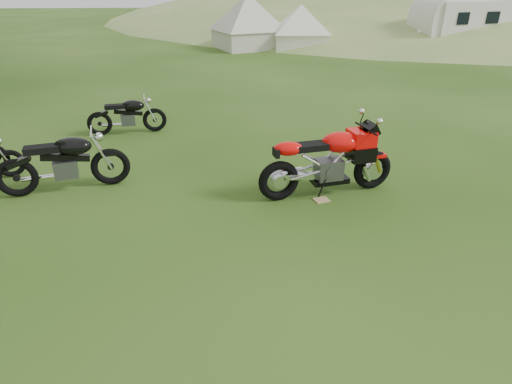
{
  "coord_description": "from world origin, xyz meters",
  "views": [
    {
      "loc": [
        -0.46,
        -5.05,
        3.28
      ],
      "look_at": [
        -0.15,
        0.4,
        0.59
      ],
      "focal_mm": 30.0,
      "sensor_mm": 36.0,
      "label": 1
    }
  ],
  "objects_px": {
    "caravan": "(461,26)",
    "vintage_moto_a": "(63,161)",
    "plywood_board": "(321,200)",
    "vintage_moto_d": "(127,114)",
    "tent_left": "(248,22)",
    "sport_motorcycle": "(328,156)",
    "tent_right": "(429,27)",
    "tent_mid": "(301,25)"
  },
  "relations": [
    {
      "from": "plywood_board",
      "to": "caravan",
      "type": "relative_size",
      "value": 0.05
    },
    {
      "from": "sport_motorcycle",
      "to": "tent_left",
      "type": "bearing_deg",
      "value": 79.68
    },
    {
      "from": "tent_left",
      "to": "tent_right",
      "type": "distance_m",
      "value": 9.49
    },
    {
      "from": "tent_left",
      "to": "tent_right",
      "type": "bearing_deg",
      "value": -27.74
    },
    {
      "from": "vintage_moto_a",
      "to": "vintage_moto_d",
      "type": "xyz_separation_m",
      "value": [
        0.4,
        3.1,
        -0.09
      ]
    },
    {
      "from": "vintage_moto_d",
      "to": "tent_right",
      "type": "relative_size",
      "value": 0.67
    },
    {
      "from": "tent_mid",
      "to": "tent_right",
      "type": "relative_size",
      "value": 1.03
    },
    {
      "from": "vintage_moto_a",
      "to": "plywood_board",
      "type": "bearing_deg",
      "value": -24.03
    },
    {
      "from": "tent_left",
      "to": "caravan",
      "type": "relative_size",
      "value": 0.59
    },
    {
      "from": "sport_motorcycle",
      "to": "caravan",
      "type": "xyz_separation_m",
      "value": [
        10.33,
        16.38,
        0.55
      ]
    },
    {
      "from": "vintage_moto_a",
      "to": "vintage_moto_d",
      "type": "relative_size",
      "value": 1.19
    },
    {
      "from": "sport_motorcycle",
      "to": "plywood_board",
      "type": "height_order",
      "value": "sport_motorcycle"
    },
    {
      "from": "caravan",
      "to": "sport_motorcycle",
      "type": "bearing_deg",
      "value": -137.23
    },
    {
      "from": "sport_motorcycle",
      "to": "vintage_moto_a",
      "type": "distance_m",
      "value": 4.48
    },
    {
      "from": "tent_mid",
      "to": "plywood_board",
      "type": "bearing_deg",
      "value": -94.92
    },
    {
      "from": "vintage_moto_d",
      "to": "caravan",
      "type": "xyz_separation_m",
      "value": [
        14.4,
        12.9,
        0.77
      ]
    },
    {
      "from": "plywood_board",
      "to": "caravan",
      "type": "bearing_deg",
      "value": 57.87
    },
    {
      "from": "vintage_moto_a",
      "to": "tent_right",
      "type": "distance_m",
      "value": 21.08
    },
    {
      "from": "plywood_board",
      "to": "vintage_moto_d",
      "type": "bearing_deg",
      "value": 136.55
    },
    {
      "from": "tent_left",
      "to": "caravan",
      "type": "xyz_separation_m",
      "value": [
        10.97,
        -1.48,
        -0.11
      ]
    },
    {
      "from": "tent_right",
      "to": "vintage_moto_a",
      "type": "bearing_deg",
      "value": -134.87
    },
    {
      "from": "vintage_moto_a",
      "to": "tent_right",
      "type": "height_order",
      "value": "tent_right"
    },
    {
      "from": "caravan",
      "to": "plywood_board",
      "type": "bearing_deg",
      "value": -137.12
    },
    {
      "from": "plywood_board",
      "to": "vintage_moto_a",
      "type": "xyz_separation_m",
      "value": [
        -4.35,
        0.64,
        0.54
      ]
    },
    {
      "from": "tent_mid",
      "to": "caravan",
      "type": "height_order",
      "value": "caravan"
    },
    {
      "from": "sport_motorcycle",
      "to": "tent_mid",
      "type": "xyz_separation_m",
      "value": [
        2.17,
        17.49,
        0.5
      ]
    },
    {
      "from": "plywood_board",
      "to": "vintage_moto_a",
      "type": "distance_m",
      "value": 4.43
    },
    {
      "from": "plywood_board",
      "to": "tent_mid",
      "type": "relative_size",
      "value": 0.09
    },
    {
      "from": "tent_left",
      "to": "caravan",
      "type": "height_order",
      "value": "tent_left"
    },
    {
      "from": "vintage_moto_a",
      "to": "tent_mid",
      "type": "distance_m",
      "value": 18.36
    },
    {
      "from": "sport_motorcycle",
      "to": "tent_right",
      "type": "xyz_separation_m",
      "value": [
        8.79,
        16.77,
        0.47
      ]
    },
    {
      "from": "caravan",
      "to": "vintage_moto_a",
      "type": "bearing_deg",
      "value": -147.75
    },
    {
      "from": "plywood_board",
      "to": "tent_right",
      "type": "distance_m",
      "value": 19.25
    },
    {
      "from": "vintage_moto_a",
      "to": "tent_right",
      "type": "relative_size",
      "value": 0.79
    },
    {
      "from": "tent_left",
      "to": "tent_mid",
      "type": "bearing_deg",
      "value": -28.67
    },
    {
      "from": "vintage_moto_d",
      "to": "tent_left",
      "type": "distance_m",
      "value": 14.81
    },
    {
      "from": "caravan",
      "to": "tent_left",
      "type": "bearing_deg",
      "value": 157.32
    },
    {
      "from": "vintage_moto_d",
      "to": "tent_mid",
      "type": "distance_m",
      "value": 15.35
    },
    {
      "from": "vintage_moto_d",
      "to": "tent_right",
      "type": "distance_m",
      "value": 18.5
    },
    {
      "from": "vintage_moto_a",
      "to": "sport_motorcycle",
      "type": "bearing_deg",
      "value": -20.53
    },
    {
      "from": "tent_left",
      "to": "tent_mid",
      "type": "xyz_separation_m",
      "value": [
        2.8,
        -0.37,
        -0.16
      ]
    },
    {
      "from": "plywood_board",
      "to": "vintage_moto_d",
      "type": "distance_m",
      "value": 5.45
    }
  ]
}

